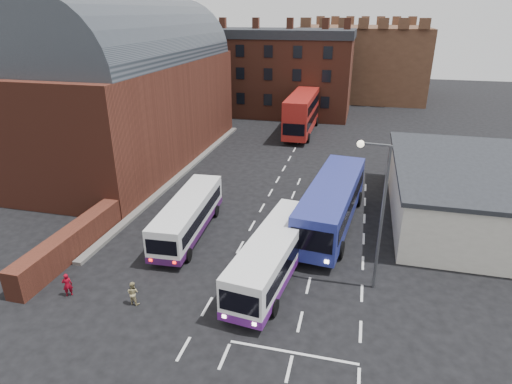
% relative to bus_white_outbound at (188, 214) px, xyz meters
% --- Properties ---
extents(ground, '(180.00, 180.00, 0.00)m').
position_rel_bus_white_outbound_xyz_m(ground, '(3.99, -6.53, -1.56)').
color(ground, black).
extents(railway_station, '(12.00, 28.00, 16.00)m').
position_rel_bus_white_outbound_xyz_m(railway_station, '(-11.51, 14.47, 6.07)').
color(railway_station, '#602B1E').
rests_on(railway_station, ground).
extents(forecourt_wall, '(1.20, 10.00, 1.80)m').
position_rel_bus_white_outbound_xyz_m(forecourt_wall, '(-6.21, -4.53, -0.66)').
color(forecourt_wall, '#602B1E').
rests_on(forecourt_wall, ground).
extents(cream_building, '(10.40, 16.40, 4.25)m').
position_rel_bus_white_outbound_xyz_m(cream_building, '(18.99, 7.47, 0.59)').
color(cream_building, beige).
rests_on(cream_building, ground).
extents(brick_terrace, '(22.00, 10.00, 11.00)m').
position_rel_bus_white_outbound_xyz_m(brick_terrace, '(-2.01, 39.47, 3.94)').
color(brick_terrace, brown).
rests_on(brick_terrace, ground).
extents(castle_keep, '(22.00, 22.00, 12.00)m').
position_rel_bus_white_outbound_xyz_m(castle_keep, '(9.99, 59.47, 4.44)').
color(castle_keep, brown).
rests_on(castle_keep, ground).
extents(bus_white_outbound, '(2.90, 9.81, 2.64)m').
position_rel_bus_white_outbound_xyz_m(bus_white_outbound, '(0.00, 0.00, 0.00)').
color(bus_white_outbound, white).
rests_on(bus_white_outbound, ground).
extents(bus_white_inbound, '(3.53, 10.42, 2.79)m').
position_rel_bus_white_outbound_xyz_m(bus_white_inbound, '(6.83, -3.78, 0.08)').
color(bus_white_inbound, white).
rests_on(bus_white_inbound, ground).
extents(bus_blue, '(4.24, 12.88, 3.45)m').
position_rel_bus_white_outbound_xyz_m(bus_blue, '(9.56, 3.51, 0.47)').
color(bus_blue, navy).
rests_on(bus_blue, ground).
extents(bus_red_double, '(3.22, 12.63, 5.05)m').
position_rel_bus_white_outbound_xyz_m(bus_red_double, '(3.69, 28.75, 1.12)').
color(bus_red_double, '#A21F19').
rests_on(bus_red_double, ground).
extents(street_lamp, '(1.74, 0.40, 8.54)m').
position_rel_bus_white_outbound_xyz_m(street_lamp, '(12.29, -3.37, 3.59)').
color(street_lamp, '#4E5055').
rests_on(street_lamp, ground).
extents(pedestrian_red, '(0.61, 0.57, 1.40)m').
position_rel_bus_white_outbound_xyz_m(pedestrian_red, '(-3.76, -8.26, -0.86)').
color(pedestrian_red, maroon).
rests_on(pedestrian_red, ground).
extents(pedestrian_beige, '(0.71, 0.58, 1.34)m').
position_rel_bus_white_outbound_xyz_m(pedestrian_beige, '(0.08, -8.03, -0.89)').
color(pedestrian_beige, tan).
rests_on(pedestrian_beige, ground).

